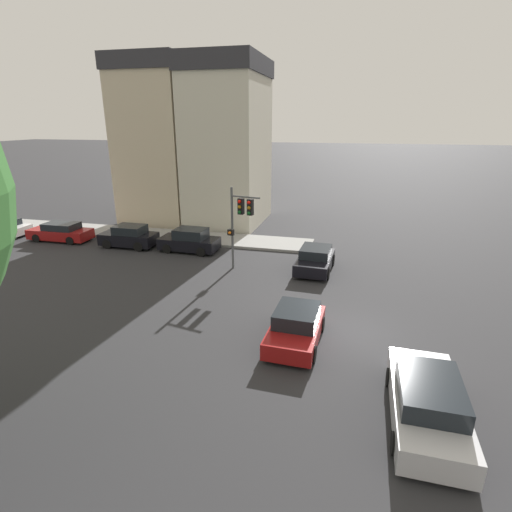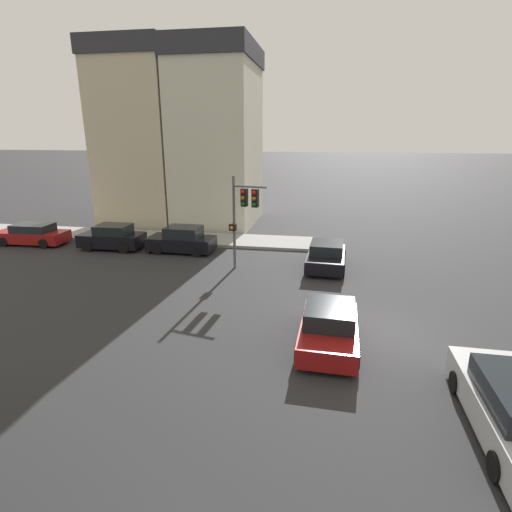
{
  "view_description": "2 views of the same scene",
  "coord_description": "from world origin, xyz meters",
  "px_view_note": "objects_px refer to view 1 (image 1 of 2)",
  "views": [
    {
      "loc": [
        -15.22,
        0.16,
        8.39
      ],
      "look_at": [
        3.0,
        4.76,
        1.99
      ],
      "focal_mm": 28.0,
      "sensor_mm": 36.0,
      "label": 1
    },
    {
      "loc": [
        -13.53,
        2.39,
        6.86
      ],
      "look_at": [
        3.03,
        5.28,
        1.71
      ],
      "focal_mm": 28.0,
      "sensor_mm": 36.0,
      "label": 2
    }
  ],
  "objects_px": {
    "crossing_car_1": "(296,327)",
    "crossing_car_2": "(427,402)",
    "crossing_car_0": "(315,260)",
    "parked_car_2": "(61,232)",
    "traffic_signal": "(240,215)",
    "parked_car_0": "(190,241)",
    "parked_car_1": "(129,237)",
    "parked_car_3": "(3,228)"
  },
  "relations": [
    {
      "from": "crossing_car_1",
      "to": "crossing_car_2",
      "type": "relative_size",
      "value": 0.81
    },
    {
      "from": "crossing_car_0",
      "to": "parked_car_2",
      "type": "distance_m",
      "value": 18.84
    },
    {
      "from": "traffic_signal",
      "to": "parked_car_0",
      "type": "height_order",
      "value": "traffic_signal"
    },
    {
      "from": "traffic_signal",
      "to": "crossing_car_1",
      "type": "bearing_deg",
      "value": 42.08
    },
    {
      "from": "crossing_car_2",
      "to": "parked_car_1",
      "type": "distance_m",
      "value": 22.07
    },
    {
      "from": "crossing_car_2",
      "to": "parked_car_0",
      "type": "distance_m",
      "value": 18.73
    },
    {
      "from": "crossing_car_2",
      "to": "parked_car_2",
      "type": "relative_size",
      "value": 1.06
    },
    {
      "from": "crossing_car_1",
      "to": "parked_car_1",
      "type": "height_order",
      "value": "parked_car_1"
    },
    {
      "from": "crossing_car_1",
      "to": "parked_car_2",
      "type": "xyz_separation_m",
      "value": [
        9.89,
        18.91,
        -0.02
      ]
    },
    {
      "from": "parked_car_2",
      "to": "crossing_car_0",
      "type": "bearing_deg",
      "value": 173.85
    },
    {
      "from": "crossing_car_2",
      "to": "parked_car_0",
      "type": "height_order",
      "value": "parked_car_0"
    },
    {
      "from": "crossing_car_1",
      "to": "parked_car_0",
      "type": "relative_size",
      "value": 0.98
    },
    {
      "from": "traffic_signal",
      "to": "crossing_car_0",
      "type": "xyz_separation_m",
      "value": [
        0.98,
        -4.25,
        -2.66
      ]
    },
    {
      "from": "crossing_car_1",
      "to": "parked_car_1",
      "type": "xyz_separation_m",
      "value": [
        9.79,
        13.24,
        0.05
      ]
    },
    {
      "from": "parked_car_3",
      "to": "parked_car_0",
      "type": "bearing_deg",
      "value": 178.38
    },
    {
      "from": "parked_car_1",
      "to": "parked_car_0",
      "type": "bearing_deg",
      "value": -179.3
    },
    {
      "from": "crossing_car_1",
      "to": "parked_car_3",
      "type": "bearing_deg",
      "value": -110.22
    },
    {
      "from": "parked_car_2",
      "to": "traffic_signal",
      "type": "bearing_deg",
      "value": 168.64
    },
    {
      "from": "crossing_car_0",
      "to": "parked_car_3",
      "type": "relative_size",
      "value": 0.98
    },
    {
      "from": "crossing_car_0",
      "to": "parked_car_3",
      "type": "xyz_separation_m",
      "value": [
        1.73,
        24.07,
        -0.06
      ]
    },
    {
      "from": "parked_car_1",
      "to": "parked_car_3",
      "type": "relative_size",
      "value": 0.96
    },
    {
      "from": "crossing_car_2",
      "to": "parked_car_1",
      "type": "relative_size",
      "value": 1.25
    },
    {
      "from": "parked_car_1",
      "to": "parked_car_3",
      "type": "xyz_separation_m",
      "value": [
        0.21,
        10.97,
        -0.11
      ]
    },
    {
      "from": "parked_car_1",
      "to": "crossing_car_2",
      "type": "bearing_deg",
      "value": 142.59
    },
    {
      "from": "parked_car_0",
      "to": "parked_car_1",
      "type": "distance_m",
      "value": 4.51
    },
    {
      "from": "parked_car_1",
      "to": "parked_car_3",
      "type": "height_order",
      "value": "parked_car_1"
    },
    {
      "from": "crossing_car_0",
      "to": "crossing_car_2",
      "type": "height_order",
      "value": "crossing_car_2"
    },
    {
      "from": "parked_car_1",
      "to": "parked_car_2",
      "type": "distance_m",
      "value": 5.67
    },
    {
      "from": "crossing_car_2",
      "to": "parked_car_3",
      "type": "distance_m",
      "value": 31.61
    },
    {
      "from": "crossing_car_1",
      "to": "parked_car_3",
      "type": "xyz_separation_m",
      "value": [
        10.0,
        24.2,
        -0.06
      ]
    },
    {
      "from": "parked_car_0",
      "to": "parked_car_1",
      "type": "xyz_separation_m",
      "value": [
        -0.08,
        4.51,
        -0.01
      ]
    },
    {
      "from": "parked_car_0",
      "to": "parked_car_1",
      "type": "relative_size",
      "value": 1.04
    },
    {
      "from": "crossing_car_2",
      "to": "parked_car_3",
      "type": "relative_size",
      "value": 1.2
    },
    {
      "from": "traffic_signal",
      "to": "crossing_car_0",
      "type": "bearing_deg",
      "value": 114.0
    },
    {
      "from": "crossing_car_1",
      "to": "crossing_car_2",
      "type": "height_order",
      "value": "crossing_car_2"
    },
    {
      "from": "parked_car_3",
      "to": "parked_car_2",
      "type": "bearing_deg",
      "value": 177.73
    },
    {
      "from": "traffic_signal",
      "to": "parked_car_3",
      "type": "relative_size",
      "value": 1.21
    },
    {
      "from": "parked_car_0",
      "to": "parked_car_2",
      "type": "relative_size",
      "value": 0.88
    },
    {
      "from": "traffic_signal",
      "to": "parked_car_0",
      "type": "relative_size",
      "value": 1.21
    },
    {
      "from": "crossing_car_1",
      "to": "traffic_signal",
      "type": "bearing_deg",
      "value": -146.75
    },
    {
      "from": "parked_car_3",
      "to": "crossing_car_0",
      "type": "bearing_deg",
      "value": 174.74
    },
    {
      "from": "crossing_car_0",
      "to": "parked_car_3",
      "type": "height_order",
      "value": "crossing_car_0"
    }
  ]
}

